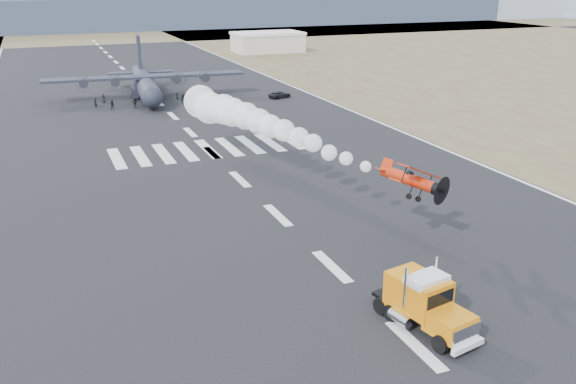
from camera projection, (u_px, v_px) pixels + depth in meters
ground at (415, 345)px, 38.68m from camera, size 500.00×500.00×0.00m
scrub_far at (87, 35)px, 239.10m from camera, size 500.00×80.00×0.00m
runway_markings at (190, 132)px, 90.96m from camera, size 60.00×260.00×0.01m
ridge_seg_d at (79, 13)px, 263.06m from camera, size 150.00×50.00×13.00m
ridge_seg_e at (224, 8)px, 285.92m from camera, size 150.00×50.00×15.00m
ridge_seg_f at (347, 3)px, 308.77m from camera, size 150.00×50.00×17.00m
ridge_seg_g at (453, 5)px, 332.64m from camera, size 150.00×50.00×13.00m
hangar_right at (268, 42)px, 184.79m from camera, size 20.50×12.50×5.90m
semi_truck at (424, 302)px, 40.11m from camera, size 4.12×8.71×3.83m
aerobatic_biplane at (413, 180)px, 50.88m from camera, size 6.42×6.36×4.12m
smoke_trail at (231, 113)px, 74.07m from camera, size 10.26×36.20×4.32m
transport_aircraft at (145, 82)px, 116.39m from camera, size 37.17×30.55×10.72m
support_vehicle at (280, 95)px, 116.15m from camera, size 4.90×3.31×1.25m
crew_a at (177, 97)px, 113.03m from camera, size 0.80×0.78×1.69m
crew_b at (112, 105)px, 105.58m from camera, size 0.90×0.62×1.75m
crew_c at (182, 99)px, 111.36m from camera, size 1.05×0.51×1.60m
crew_d at (135, 103)px, 107.06m from camera, size 1.06×0.56×1.80m
crew_e at (103, 99)px, 111.55m from camera, size 0.87×0.67×1.58m
crew_f at (207, 97)px, 113.39m from camera, size 1.50×0.68×1.56m
crew_g at (95, 103)px, 107.32m from camera, size 0.83×0.84×1.77m
crew_h at (184, 99)px, 111.19m from camera, size 0.53×0.82×1.66m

